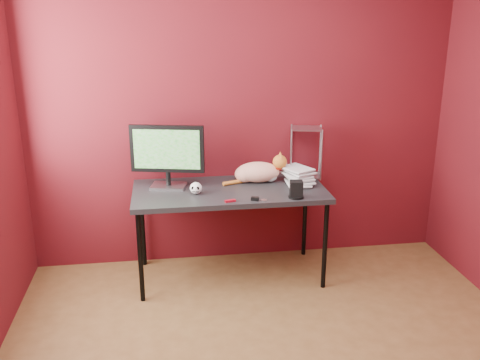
{
  "coord_description": "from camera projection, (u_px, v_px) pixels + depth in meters",
  "views": [
    {
      "loc": [
        -0.64,
        -2.55,
        2.1
      ],
      "look_at": [
        -0.1,
        1.15,
        0.89
      ],
      "focal_mm": 40.0,
      "sensor_mm": 36.0,
      "label": 1
    }
  ],
  "objects": [
    {
      "name": "book_stack",
      "position": [
        290.0,
        93.0,
        4.05
      ],
      "size": [
        0.27,
        0.3,
        1.47
      ],
      "rotation": [
        0.0,
        0.0,
        0.17
      ],
      "color": "beige",
      "rests_on": "desk"
    },
    {
      "name": "speaker",
      "position": [
        296.0,
        190.0,
        3.96
      ],
      "size": [
        0.11,
        0.11,
        0.13
      ],
      "rotation": [
        0.0,
        0.0,
        -0.14
      ],
      "color": "black",
      "rests_on": "desk"
    },
    {
      "name": "desk",
      "position": [
        230.0,
        195.0,
        4.19
      ],
      "size": [
        1.5,
        0.7,
        0.75
      ],
      "color": "black",
      "rests_on": "ground"
    },
    {
      "name": "skull_mug",
      "position": [
        196.0,
        188.0,
        4.05
      ],
      "size": [
        0.09,
        0.1,
        0.09
      ],
      "rotation": [
        0.0,
        0.0,
        -0.2
      ],
      "color": "white",
      "rests_on": "desk"
    },
    {
      "name": "room",
      "position": [
        292.0,
        144.0,
        2.69
      ],
      "size": [
        3.52,
        3.52,
        2.61
      ],
      "color": "brown",
      "rests_on": "ground"
    },
    {
      "name": "wire_rack",
      "position": [
        306.0,
        152.0,
        4.42
      ],
      "size": [
        0.28,
        0.25,
        0.42
      ],
      "rotation": [
        0.0,
        0.0,
        -0.23
      ],
      "color": "#A3A3A8",
      "rests_on": "desk"
    },
    {
      "name": "monitor",
      "position": [
        167.0,
        153.0,
        4.13
      ],
      "size": [
        0.57,
        0.24,
        0.5
      ],
      "rotation": [
        0.0,
        0.0,
        -0.22
      ],
      "color": "#A3A3A8",
      "rests_on": "desk"
    },
    {
      "name": "cat",
      "position": [
        258.0,
        172.0,
        4.32
      ],
      "size": [
        0.53,
        0.22,
        0.25
      ],
      "rotation": [
        0.0,
        0.0,
        -0.1
      ],
      "color": "#E35F30",
      "rests_on": "desk"
    },
    {
      "name": "pocket_knife",
      "position": [
        230.0,
        201.0,
        3.89
      ],
      "size": [
        0.08,
        0.04,
        0.02
      ],
      "primitive_type": "cube",
      "rotation": [
        0.0,
        0.0,
        0.24
      ],
      "color": "maroon",
      "rests_on": "desk"
    },
    {
      "name": "black_gadget",
      "position": [
        255.0,
        199.0,
        3.92
      ],
      "size": [
        0.06,
        0.05,
        0.03
      ],
      "primitive_type": "cube",
      "rotation": [
        0.0,
        0.0,
        -0.43
      ],
      "color": "black",
      "rests_on": "desk"
    },
    {
      "name": "washer",
      "position": [
        264.0,
        200.0,
        3.93
      ],
      "size": [
        0.04,
        0.04,
        0.0
      ],
      "primitive_type": "cylinder",
      "color": "#A3A3A8",
      "rests_on": "desk"
    }
  ]
}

